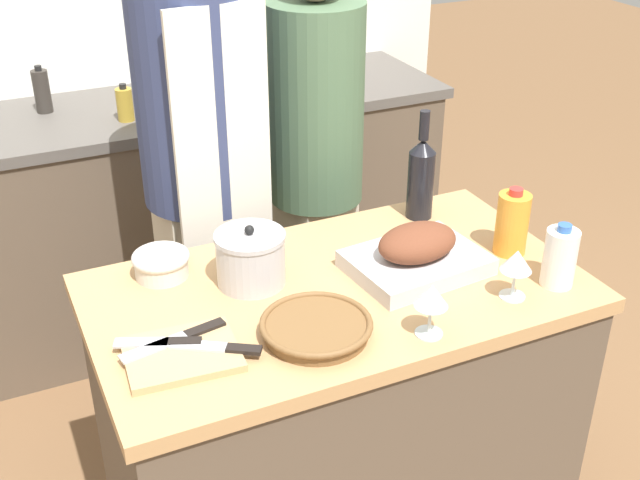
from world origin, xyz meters
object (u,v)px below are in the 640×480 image
object	(u,v)px
cutting_board	(182,354)
wine_glass_right	(431,298)
roasting_pan	(417,254)
knife_chef	(178,339)
knife_bread	(161,342)
person_cook_guest	(316,163)
milk_jug	(560,257)
stand_mixer	(284,54)
juice_jug	(512,223)
stock_pot	(251,258)
condiment_bottle_tall	(125,104)
wine_bottle_green	(421,176)
wine_glass_left	(516,263)
mixing_bowl	(161,263)
knife_paring	(219,347)
condiment_bottle_extra	(42,91)
wicker_basket	(316,327)
condiment_bottle_short	(202,91)
person_cook_aproned	(202,157)

from	to	relation	value
cutting_board	wine_glass_right	size ratio (longest dim) A/B	1.97
roasting_pan	knife_chef	world-z (taller)	roasting_pan
knife_bread	person_cook_guest	distance (m)	1.06
milk_jug	stand_mixer	bearing A→B (deg)	93.04
juice_jug	person_cook_guest	size ratio (longest dim) A/B	0.12
cutting_board	milk_jug	bearing A→B (deg)	-6.09
roasting_pan	stock_pot	bearing A→B (deg)	163.01
condiment_bottle_tall	wine_bottle_green	bearing A→B (deg)	-58.37
stock_pot	wine_glass_left	size ratio (longest dim) A/B	1.37
mixing_bowl	knife_bread	bearing A→B (deg)	-105.29
cutting_board	wine_glass_right	bearing A→B (deg)	-15.79
knife_paring	condiment_bottle_extra	distance (m)	1.61
juice_jug	wine_glass_left	distance (m)	0.22
roasting_pan	stand_mixer	bearing A→B (deg)	81.49
stock_pot	condiment_bottle_extra	xyz separation A→B (m)	(-0.30, 1.35, 0.07)
roasting_pan	condiment_bottle_tall	bearing A→B (deg)	109.61
milk_jug	wine_bottle_green	world-z (taller)	wine_bottle_green
wicker_basket	condiment_bottle_extra	world-z (taller)	condiment_bottle_extra
milk_jug	condiment_bottle_short	bearing A→B (deg)	106.89
wicker_basket	knife_chef	xyz separation A→B (m)	(-0.29, 0.09, -0.00)
knife_bread	condiment_bottle_short	size ratio (longest dim) A/B	1.26
condiment_bottle_tall	condiment_bottle_short	world-z (taller)	condiment_bottle_short
wine_glass_left	knife_chef	size ratio (longest dim) A/B	0.52
condiment_bottle_extra	wine_glass_right	bearing A→B (deg)	-71.40
juice_jug	stand_mixer	distance (m)	1.37
roasting_pan	knife_paring	xyz separation A→B (m)	(-0.57, -0.13, -0.03)
stock_pot	wine_glass_left	xyz separation A→B (m)	(0.55, -0.33, 0.03)
condiment_bottle_short	person_cook_guest	bearing A→B (deg)	-69.05
juice_jug	condiment_bottle_tall	world-z (taller)	condiment_bottle_tall
roasting_pan	juice_jug	bearing A→B (deg)	-4.40
mixing_bowl	person_cook_guest	world-z (taller)	person_cook_guest
wine_glass_right	person_cook_guest	bearing A→B (deg)	80.35
cutting_board	condiment_bottle_extra	bearing A→B (deg)	91.85
wine_bottle_green	wine_glass_right	xyz separation A→B (m)	(-0.28, -0.51, -0.03)
roasting_pan	milk_jug	xyz separation A→B (m)	(0.28, -0.20, 0.03)
wine_glass_right	roasting_pan	bearing A→B (deg)	65.12
knife_bread	knife_paring	bearing A→B (deg)	-33.06
wine_glass_left	wine_glass_right	bearing A→B (deg)	-169.73
wine_bottle_green	knife_paring	bearing A→B (deg)	-152.01
stand_mixer	person_cook_guest	bearing A→B (deg)	-103.80
wicker_basket	stock_pot	size ratio (longest dim) A/B	1.46
wine_glass_right	knife_bread	xyz separation A→B (m)	(-0.56, 0.19, -0.08)
knife_paring	knife_bread	xyz separation A→B (m)	(-0.11, 0.07, 0.00)
stand_mixer	condiment_bottle_tall	world-z (taller)	stand_mixer
person_cook_guest	knife_bread	bearing A→B (deg)	-153.45
condiment_bottle_extra	wicker_basket	bearing A→B (deg)	-77.87
knife_chef	roasting_pan	bearing A→B (deg)	5.50
cutting_board	person_cook_aproned	xyz separation A→B (m)	(0.30, 0.77, 0.11)
roasting_pan	person_cook_aproned	distance (m)	0.76
stand_mixer	mixing_bowl	bearing A→B (deg)	-126.07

